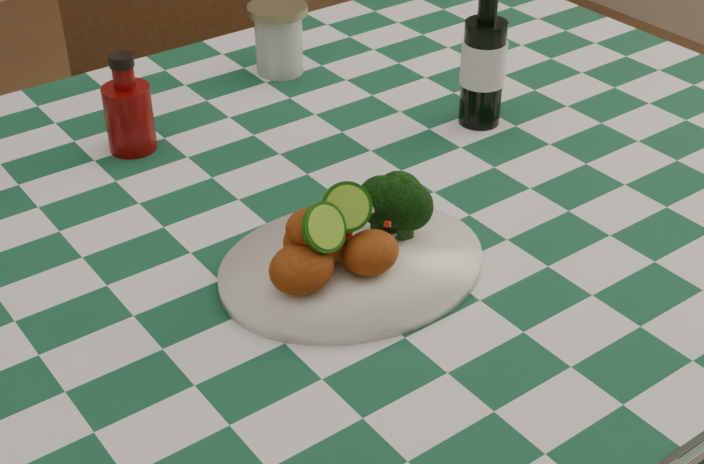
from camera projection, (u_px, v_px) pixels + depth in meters
dining_table at (280, 455)px, 1.38m from camera, size 1.66×1.06×0.79m
plate at (352, 267)px, 1.07m from camera, size 0.34×0.29×0.02m
fried_chicken_pile at (335, 234)px, 1.03m from camera, size 0.13×0.10×0.09m
broccoli_side at (400, 206)px, 1.09m from camera, size 0.09×0.09×0.07m
ketchup_bottle at (127, 103)px, 1.27m from camera, size 0.08×0.08×0.13m
mason_jar at (279, 39)px, 1.48m from camera, size 0.10×0.10×0.11m
beer_bottle at (484, 49)px, 1.31m from camera, size 0.07×0.07×0.22m
wooden_chair_right at (198, 152)px, 1.98m from camera, size 0.51×0.53×0.91m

